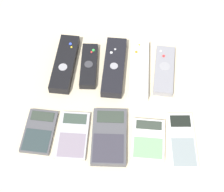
% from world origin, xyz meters
% --- Properties ---
extents(ground_plane, '(3.00, 3.00, 0.00)m').
position_xyz_m(ground_plane, '(0.00, 0.00, 0.00)').
color(ground_plane, beige).
extents(remote_0, '(0.07, 0.20, 0.03)m').
position_xyz_m(remote_0, '(-0.15, 0.13, 0.01)').
color(remote_0, black).
rests_on(remote_0, ground_plane).
extents(remote_1, '(0.05, 0.15, 0.02)m').
position_xyz_m(remote_1, '(-0.07, 0.12, 0.01)').
color(remote_1, black).
rests_on(remote_1, ground_plane).
extents(remote_2, '(0.07, 0.20, 0.03)m').
position_xyz_m(remote_2, '(-0.00, 0.12, 0.01)').
color(remote_2, black).
rests_on(remote_2, ground_plane).
extents(remote_3, '(0.05, 0.20, 0.03)m').
position_xyz_m(remote_3, '(0.07, 0.12, 0.01)').
color(remote_3, white).
rests_on(remote_3, ground_plane).
extents(remote_4, '(0.07, 0.17, 0.02)m').
position_xyz_m(remote_4, '(0.15, 0.12, 0.01)').
color(remote_4, gray).
rests_on(remote_4, ground_plane).
extents(calculator_0, '(0.09, 0.13, 0.01)m').
position_xyz_m(calculator_0, '(-0.19, -0.10, 0.01)').
color(calculator_0, '#4C4C51').
rests_on(calculator_0, ground_plane).
extents(calculator_1, '(0.08, 0.14, 0.01)m').
position_xyz_m(calculator_1, '(-0.10, -0.10, 0.01)').
color(calculator_1, '#B2B2B7').
rests_on(calculator_1, ground_plane).
extents(calculator_2, '(0.09, 0.16, 0.02)m').
position_xyz_m(calculator_2, '(0.00, -0.10, 0.01)').
color(calculator_2, '#4C4C51').
rests_on(calculator_2, ground_plane).
extents(calculator_3, '(0.09, 0.12, 0.02)m').
position_xyz_m(calculator_3, '(0.10, -0.11, 0.01)').
color(calculator_3, silver).
rests_on(calculator_3, ground_plane).
extents(calculator_4, '(0.08, 0.16, 0.01)m').
position_xyz_m(calculator_4, '(0.19, -0.10, 0.01)').
color(calculator_4, silver).
rests_on(calculator_4, ground_plane).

